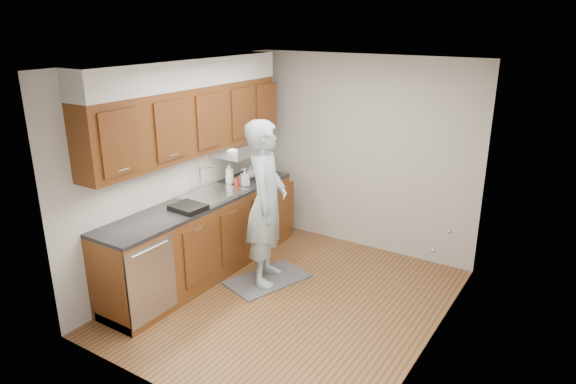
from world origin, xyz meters
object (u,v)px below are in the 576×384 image
(soap_bottle_c, at_px, (251,171))
(steel_can, at_px, (239,181))
(dish_rack, at_px, (188,208))
(person, at_px, (266,193))
(soap_bottle_a, at_px, (230,173))
(soda_can, at_px, (237,182))
(soap_bottle_b, at_px, (245,177))

(soap_bottle_c, height_order, steel_can, soap_bottle_c)
(steel_can, relative_size, dish_rack, 0.34)
(person, bearing_deg, dish_rack, 110.29)
(person, xyz_separation_m, soap_bottle_c, (-0.75, 0.72, -0.06))
(soap_bottle_a, distance_m, dish_rack, 0.98)
(soda_can, xyz_separation_m, dish_rack, (0.06, -0.92, -0.03))
(soap_bottle_c, distance_m, steel_can, 0.35)
(dish_rack, bearing_deg, soap_bottle_c, 99.47)
(soap_bottle_b, xyz_separation_m, steel_can, (-0.05, -0.05, -0.05))
(person, relative_size, steel_can, 17.92)
(soap_bottle_b, bearing_deg, soap_bottle_c, 113.38)
(person, height_order, soap_bottle_a, person)
(person, bearing_deg, soap_bottle_a, 42.09)
(steel_can, xyz_separation_m, dish_rack, (0.06, -0.97, -0.03))
(steel_can, bearing_deg, soda_can, -91.10)
(person, relative_size, soap_bottle_a, 7.29)
(person, height_order, dish_rack, person)
(dish_rack, bearing_deg, steel_can, 96.98)
(soap_bottle_b, height_order, soda_can, soap_bottle_b)
(soda_can, relative_size, dish_rack, 0.34)
(soap_bottle_b, bearing_deg, soap_bottle_a, -158.45)
(dish_rack, bearing_deg, person, 47.62)
(soda_can, xyz_separation_m, steel_can, (0.00, 0.05, 0.00))
(soap_bottle_c, bearing_deg, dish_rack, -84.17)
(steel_can, bearing_deg, soap_bottle_c, 102.82)
(soap_bottle_a, xyz_separation_m, soap_bottle_c, (0.06, 0.36, -0.06))
(soap_bottle_a, bearing_deg, soap_bottle_b, 21.55)
(person, relative_size, dish_rack, 6.07)
(person, bearing_deg, soap_bottle_b, 31.49)
(soap_bottle_c, bearing_deg, steel_can, -77.18)
(soap_bottle_c, height_order, dish_rack, soap_bottle_c)
(soap_bottle_c, relative_size, steel_can, 1.45)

